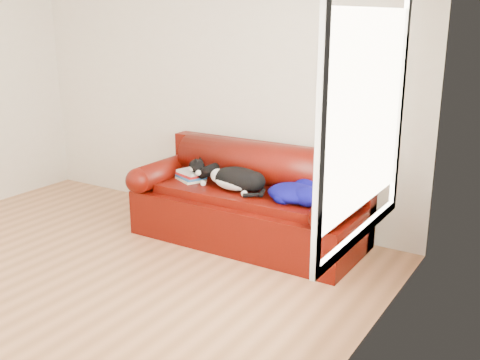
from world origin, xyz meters
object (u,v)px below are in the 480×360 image
(cat, at_px, (237,179))
(blanket, at_px, (297,192))
(book_stack, at_px, (191,175))
(sofa_base, at_px, (248,216))

(cat, distance_m, blanket, 0.58)
(book_stack, distance_m, blanket, 1.12)
(cat, height_order, blanket, cat)
(sofa_base, xyz_separation_m, cat, (-0.06, -0.09, 0.36))
(book_stack, distance_m, cat, 0.55)
(sofa_base, distance_m, cat, 0.38)
(blanket, bearing_deg, cat, -177.49)
(book_stack, xyz_separation_m, blanket, (1.12, -0.01, 0.03))
(cat, relative_size, blanket, 1.33)
(cat, xyz_separation_m, blanket, (0.58, 0.03, -0.03))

